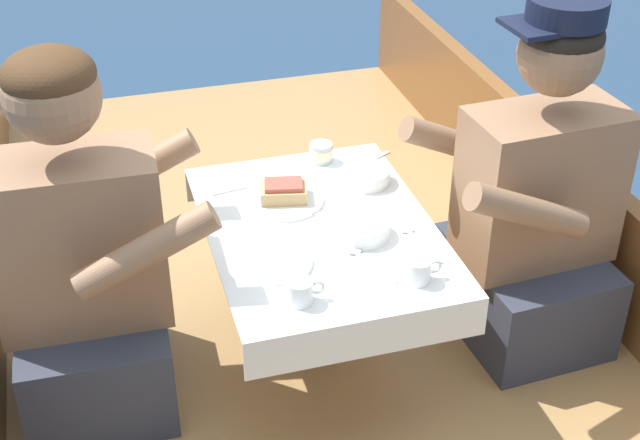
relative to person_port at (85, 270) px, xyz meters
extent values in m
plane|color=navy|center=(0.58, 0.10, -0.70)|extent=(60.00, 60.00, 0.00)
cube|color=#A87F4C|center=(0.58, 0.10, -0.55)|extent=(1.79, 3.49, 0.32)
cube|color=brown|center=(1.44, 0.10, -0.20)|extent=(0.06, 3.49, 0.38)
cylinder|color=#B2B2B7|center=(0.58, -0.03, -0.19)|extent=(0.07, 0.07, 0.40)
cube|color=#A87F4C|center=(0.58, -0.03, 0.03)|extent=(0.53, 0.74, 0.02)
cube|color=white|center=(0.58, -0.03, 0.04)|extent=(0.56, 0.77, 0.00)
cube|color=white|center=(0.58, -0.42, -0.02)|extent=(0.56, 0.00, 0.10)
cube|color=white|center=(0.58, 0.35, -0.02)|extent=(0.56, 0.00, 0.10)
cube|color=#333847|center=(-0.01, 0.00, -0.26)|extent=(0.38, 0.45, 0.26)
cube|color=#936B4C|center=(-0.01, 0.00, 0.09)|extent=(0.41, 0.24, 0.43)
sphere|color=#936B4C|center=(-0.01, 0.00, 0.46)|extent=(0.21, 0.21, 0.21)
ellipsoid|color=#472D19|center=(-0.01, 0.00, 0.51)|extent=(0.20, 0.20, 0.12)
cylinder|color=#936B4C|center=(0.15, 0.17, 0.15)|extent=(0.34, 0.08, 0.21)
cylinder|color=#936B4C|center=(0.14, -0.19, 0.15)|extent=(0.34, 0.08, 0.21)
cube|color=#333847|center=(1.17, -0.07, -0.26)|extent=(0.39, 0.46, 0.26)
cube|color=#936B4C|center=(1.17, -0.07, 0.08)|extent=(0.41, 0.24, 0.42)
sphere|color=#936B4C|center=(1.17, -0.07, 0.45)|extent=(0.21, 0.21, 0.21)
ellipsoid|color=black|center=(1.17, -0.07, 0.49)|extent=(0.20, 0.20, 0.11)
cylinder|color=#936B4C|center=(1.03, -0.26, 0.14)|extent=(0.34, 0.09, 0.21)
cylinder|color=#936B4C|center=(1.00, 0.10, 0.14)|extent=(0.34, 0.09, 0.21)
cylinder|color=black|center=(1.17, -0.07, 0.56)|extent=(0.19, 0.19, 0.06)
cube|color=black|center=(1.07, -0.07, 0.53)|extent=(0.11, 0.15, 0.01)
cylinder|color=white|center=(0.52, 0.11, 0.04)|extent=(0.21, 0.21, 0.01)
cylinder|color=white|center=(0.44, -0.16, 0.04)|extent=(0.16, 0.16, 0.01)
cube|color=tan|center=(0.52, 0.11, 0.07)|extent=(0.13, 0.11, 0.04)
cube|color=#B74C3D|center=(0.52, 0.11, 0.09)|extent=(0.11, 0.09, 0.01)
cylinder|color=white|center=(0.67, -0.10, 0.06)|extent=(0.14, 0.14, 0.04)
cylinder|color=beige|center=(0.67, -0.10, 0.07)|extent=(0.11, 0.11, 0.02)
cylinder|color=white|center=(0.77, 0.15, 0.06)|extent=(0.13, 0.13, 0.04)
cylinder|color=beige|center=(0.77, 0.15, 0.07)|extent=(0.10, 0.10, 0.02)
cylinder|color=white|center=(0.45, -0.31, 0.07)|extent=(0.06, 0.06, 0.06)
torus|color=white|center=(0.49, -0.31, 0.07)|extent=(0.04, 0.01, 0.04)
cylinder|color=#3D2314|center=(0.45, -0.31, 0.08)|extent=(0.05, 0.05, 0.01)
cylinder|color=white|center=(0.73, -0.31, 0.07)|extent=(0.06, 0.06, 0.06)
torus|color=white|center=(0.77, -0.31, 0.07)|extent=(0.04, 0.01, 0.04)
cylinder|color=#3D2314|center=(0.73, -0.31, 0.08)|extent=(0.05, 0.05, 0.01)
cylinder|color=silver|center=(0.68, 0.30, 0.07)|extent=(0.06, 0.06, 0.05)
cylinder|color=beige|center=(0.68, 0.30, 0.07)|extent=(0.07, 0.07, 0.03)
cube|color=silver|center=(0.80, -0.18, 0.04)|extent=(0.04, 0.17, 0.00)
ellipsoid|color=silver|center=(0.78, -0.11, 0.04)|extent=(0.04, 0.02, 0.01)
cube|color=silver|center=(0.65, -0.23, 0.04)|extent=(0.07, 0.16, 0.00)
ellipsoid|color=silver|center=(0.63, -0.17, 0.04)|extent=(0.04, 0.02, 0.01)
cube|color=silver|center=(0.80, 0.25, 0.04)|extent=(0.16, 0.09, 0.00)
cube|color=silver|center=(0.43, 0.21, 0.04)|extent=(0.17, 0.04, 0.00)
ellipsoid|color=silver|center=(0.50, 0.22, 0.04)|extent=(0.04, 0.02, 0.01)
cube|color=silver|center=(0.61, 0.01, 0.04)|extent=(0.15, 0.10, 0.00)
cube|color=silver|center=(0.55, 0.05, 0.04)|extent=(0.04, 0.04, 0.00)
camera|label=1|loc=(0.06, -1.83, 1.25)|focal=50.00mm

